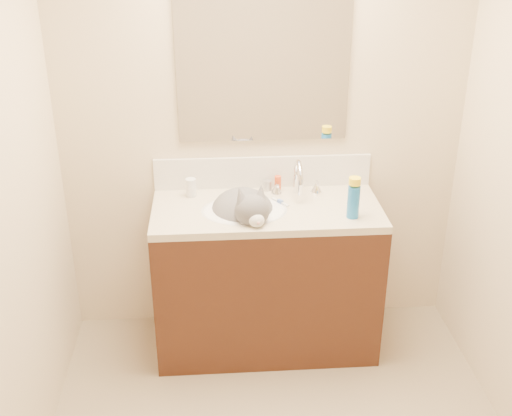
{
  "coord_description": "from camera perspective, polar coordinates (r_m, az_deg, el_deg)",
  "views": [
    {
      "loc": [
        -0.28,
        -2.05,
        2.3
      ],
      "look_at": [
        -0.06,
        0.92,
        0.88
      ],
      "focal_mm": 45.0,
      "sensor_mm": 36.0,
      "label": 1
    }
  ],
  "objects": [
    {
      "name": "pill_bottle",
      "position": [
        3.48,
        -5.81,
        1.82
      ],
      "size": [
        0.07,
        0.07,
        0.1
      ],
      "primitive_type": "cylinder",
      "rotation": [
        0.0,
        0.0,
        -0.33
      ],
      "color": "silver",
      "rests_on": "counter_slab"
    },
    {
      "name": "cat",
      "position": [
        3.34,
        -1.01,
        -0.4
      ],
      "size": [
        0.44,
        0.5,
        0.35
      ],
      "rotation": [
        0.0,
        0.0,
        0.24
      ],
      "color": "#555355",
      "rests_on": "basin"
    },
    {
      "name": "vanity_cabinet",
      "position": [
        3.58,
        0.91,
        -6.44
      ],
      "size": [
        1.2,
        0.55,
        0.82
      ],
      "primitive_type": "cube",
      "color": "#3B1D10",
      "rests_on": "ground"
    },
    {
      "name": "spray_cap",
      "position": [
        3.21,
        8.78,
        2.38
      ],
      "size": [
        0.08,
        0.08,
        0.04
      ],
      "primitive_type": "cylinder",
      "rotation": [
        0.0,
        0.0,
        0.33
      ],
      "color": "yellow",
      "rests_on": "spray_can"
    },
    {
      "name": "spray_can",
      "position": [
        3.25,
        8.65,
        0.54
      ],
      "size": [
        0.08,
        0.08,
        0.17
      ],
      "primitive_type": "cylinder",
      "rotation": [
        0.0,
        0.0,
        0.33
      ],
      "color": "blue",
      "rests_on": "counter_slab"
    },
    {
      "name": "amber_bottle",
      "position": [
        3.53,
        1.95,
        2.16
      ],
      "size": [
        0.04,
        0.04,
        0.09
      ],
      "primitive_type": "cylinder",
      "rotation": [
        0.0,
        0.0,
        0.27
      ],
      "color": "#D24318",
      "rests_on": "counter_slab"
    },
    {
      "name": "toothbrush_head",
      "position": [
        3.4,
        2.17,
        0.59
      ],
      "size": [
        0.03,
        0.04,
        0.02
      ],
      "primitive_type": "cube",
      "rotation": [
        0.0,
        0.0,
        0.62
      ],
      "color": "#5C78C4",
      "rests_on": "counter_slab"
    },
    {
      "name": "faucet",
      "position": [
        3.47,
        3.74,
        2.44
      ],
      "size": [
        0.28,
        0.2,
        0.21
      ],
      "color": "silver",
      "rests_on": "counter_slab"
    },
    {
      "name": "room_shell",
      "position": [
        2.22,
        3.28,
        3.94
      ],
      "size": [
        2.24,
        2.54,
        2.52
      ],
      "color": "beige",
      "rests_on": "ground"
    },
    {
      "name": "backsplash",
      "position": [
        3.56,
        0.6,
        3.21
      ],
      "size": [
        1.2,
        0.02,
        0.18
      ],
      "primitive_type": "cube",
      "color": "silver",
      "rests_on": "counter_slab"
    },
    {
      "name": "mirror",
      "position": [
        3.38,
        0.65,
        12.5
      ],
      "size": [
        0.9,
        0.02,
        0.8
      ],
      "primitive_type": "cube",
      "color": "white",
      "rests_on": "room_shell"
    },
    {
      "name": "pill_label",
      "position": [
        3.48,
        -5.8,
        1.7
      ],
      "size": [
        0.07,
        0.07,
        0.04
      ],
      "primitive_type": "cylinder",
      "rotation": [
        0.0,
        0.0,
        -0.33
      ],
      "color": "orange",
      "rests_on": "pill_bottle"
    },
    {
      "name": "silver_jar",
      "position": [
        3.55,
        1.02,
        2.02
      ],
      "size": [
        0.06,
        0.06,
        0.06
      ],
      "primitive_type": "cylinder",
      "rotation": [
        0.0,
        0.0,
        -0.37
      ],
      "color": "#B7B7BC",
      "rests_on": "counter_slab"
    },
    {
      "name": "toothbrush",
      "position": [
        3.41,
        2.17,
        0.53
      ],
      "size": [
        0.08,
        0.11,
        0.01
      ],
      "primitive_type": "cube",
      "rotation": [
        0.0,
        0.0,
        0.62
      ],
      "color": "silver",
      "rests_on": "counter_slab"
    },
    {
      "name": "counter_slab",
      "position": [
        3.37,
        0.96,
        -0.22
      ],
      "size": [
        1.2,
        0.55,
        0.04
      ],
      "primitive_type": "cube",
      "color": "beige",
      "rests_on": "vanity_cabinet"
    },
    {
      "name": "basin",
      "position": [
        3.36,
        -1.05,
        -1.27
      ],
      "size": [
        0.45,
        0.36,
        0.14
      ],
      "primitive_type": "ellipsoid",
      "color": "white",
      "rests_on": "vanity_cabinet"
    }
  ]
}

